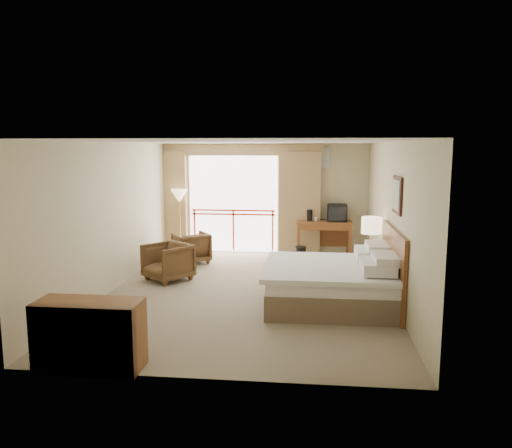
# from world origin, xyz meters

# --- Properties ---
(floor) EXTENTS (7.00, 7.00, 0.00)m
(floor) POSITION_xyz_m (0.00, 0.00, 0.00)
(floor) COLOR #82745B
(floor) RESTS_ON ground
(ceiling) EXTENTS (7.00, 7.00, 0.00)m
(ceiling) POSITION_xyz_m (0.00, 0.00, 2.70)
(ceiling) COLOR white
(ceiling) RESTS_ON wall_back
(wall_back) EXTENTS (5.00, 0.00, 5.00)m
(wall_back) POSITION_xyz_m (0.00, 3.50, 1.35)
(wall_back) COLOR #C5BB91
(wall_back) RESTS_ON ground
(wall_front) EXTENTS (5.00, 0.00, 5.00)m
(wall_front) POSITION_xyz_m (0.00, -3.50, 1.35)
(wall_front) COLOR #C5BB91
(wall_front) RESTS_ON ground
(wall_left) EXTENTS (0.00, 7.00, 7.00)m
(wall_left) POSITION_xyz_m (-2.50, 0.00, 1.35)
(wall_left) COLOR #C5BB91
(wall_left) RESTS_ON ground
(wall_right) EXTENTS (0.00, 7.00, 7.00)m
(wall_right) POSITION_xyz_m (2.50, 0.00, 1.35)
(wall_right) COLOR #C5BB91
(wall_right) RESTS_ON ground
(balcony_door) EXTENTS (2.40, 0.00, 2.40)m
(balcony_door) POSITION_xyz_m (-0.80, 3.48, 1.20)
(balcony_door) COLOR white
(balcony_door) RESTS_ON wall_back
(balcony_railing) EXTENTS (2.09, 0.03, 1.02)m
(balcony_railing) POSITION_xyz_m (-0.80, 3.46, 0.81)
(balcony_railing) COLOR red
(balcony_railing) RESTS_ON wall_back
(curtain_left) EXTENTS (1.00, 0.26, 2.50)m
(curtain_left) POSITION_xyz_m (-2.45, 3.35, 1.25)
(curtain_left) COLOR olive
(curtain_left) RESTS_ON wall_back
(curtain_right) EXTENTS (1.00, 0.26, 2.50)m
(curtain_right) POSITION_xyz_m (0.85, 3.35, 1.25)
(curtain_right) COLOR olive
(curtain_right) RESTS_ON wall_back
(valance) EXTENTS (4.40, 0.22, 0.28)m
(valance) POSITION_xyz_m (-0.80, 3.38, 2.55)
(valance) COLOR olive
(valance) RESTS_ON wall_back
(hvac_vent) EXTENTS (0.50, 0.04, 0.50)m
(hvac_vent) POSITION_xyz_m (1.30, 3.47, 2.35)
(hvac_vent) COLOR silver
(hvac_vent) RESTS_ON wall_back
(bed) EXTENTS (2.13, 2.06, 0.97)m
(bed) POSITION_xyz_m (1.50, -0.60, 0.38)
(bed) COLOR brown
(bed) RESTS_ON floor
(headboard) EXTENTS (0.06, 2.10, 1.30)m
(headboard) POSITION_xyz_m (2.46, -0.60, 0.65)
(headboard) COLOR brown
(headboard) RESTS_ON wall_right
(framed_art) EXTENTS (0.04, 0.72, 0.60)m
(framed_art) POSITION_xyz_m (2.47, -0.60, 1.85)
(framed_art) COLOR black
(framed_art) RESTS_ON wall_right
(nightstand) EXTENTS (0.47, 0.54, 0.62)m
(nightstand) POSITION_xyz_m (2.25, 0.65, 0.31)
(nightstand) COLOR brown
(nightstand) RESTS_ON floor
(table_lamp) EXTENTS (0.38, 0.38, 0.67)m
(table_lamp) POSITION_xyz_m (2.25, 0.70, 1.14)
(table_lamp) COLOR tan
(table_lamp) RESTS_ON nightstand
(phone) EXTENTS (0.23, 0.20, 0.08)m
(phone) POSITION_xyz_m (2.20, 0.50, 0.66)
(phone) COLOR black
(phone) RESTS_ON nightstand
(desk) EXTENTS (1.31, 0.63, 0.86)m
(desk) POSITION_xyz_m (1.45, 3.25, 0.67)
(desk) COLOR brown
(desk) RESTS_ON floor
(tv) EXTENTS (0.46, 0.36, 0.42)m
(tv) POSITION_xyz_m (1.75, 3.18, 1.06)
(tv) COLOR black
(tv) RESTS_ON desk
(coffee_maker) EXTENTS (0.14, 0.14, 0.27)m
(coffee_maker) POSITION_xyz_m (1.10, 3.19, 0.99)
(coffee_maker) COLOR black
(coffee_maker) RESTS_ON desk
(cup) EXTENTS (0.09, 0.09, 0.10)m
(cup) POSITION_xyz_m (1.25, 3.14, 0.90)
(cup) COLOR white
(cup) RESTS_ON desk
(wastebasket) EXTENTS (0.29, 0.29, 0.32)m
(wastebasket) POSITION_xyz_m (0.90, 2.68, 0.16)
(wastebasket) COLOR black
(wastebasket) RESTS_ON floor
(armchair_far) EXTENTS (1.03, 1.04, 0.69)m
(armchair_far) POSITION_xyz_m (-1.58, 2.18, 0.00)
(armchair_far) COLOR #462E18
(armchair_far) RESTS_ON floor
(armchair_near) EXTENTS (1.11, 1.12, 0.73)m
(armchair_near) POSITION_xyz_m (-1.68, 0.63, 0.00)
(armchair_near) COLOR #462E18
(armchair_near) RESTS_ON floor
(side_table) EXTENTS (0.48, 0.48, 0.53)m
(side_table) POSITION_xyz_m (-1.74, 1.64, 0.36)
(side_table) COLOR black
(side_table) RESTS_ON floor
(book) EXTENTS (0.17, 0.22, 0.02)m
(book) POSITION_xyz_m (-1.74, 1.64, 0.53)
(book) COLOR white
(book) RESTS_ON side_table
(floor_lamp) EXTENTS (0.41, 0.41, 1.59)m
(floor_lamp) POSITION_xyz_m (-2.09, 3.15, 1.37)
(floor_lamp) COLOR tan
(floor_lamp) RESTS_ON floor
(dresser) EXTENTS (1.24, 0.53, 0.83)m
(dresser) POSITION_xyz_m (-1.48, -3.37, 0.41)
(dresser) COLOR brown
(dresser) RESTS_ON floor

